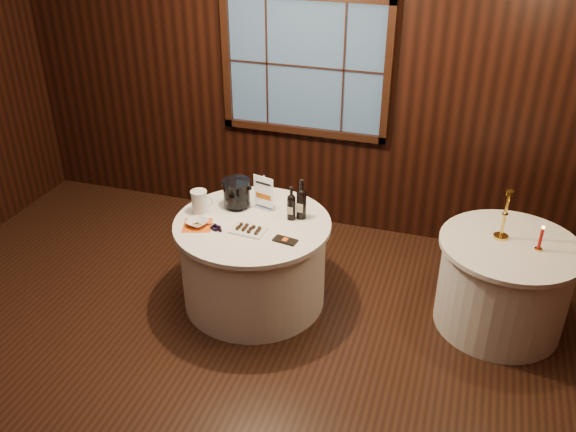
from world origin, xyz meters
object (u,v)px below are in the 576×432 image
(port_bottle_left, at_px, (291,205))
(grape_bunch, at_px, (218,227))
(ice_bucket, at_px, (237,193))
(main_table, at_px, (254,261))
(chocolate_plate, at_px, (248,230))
(brass_candlestick, at_px, (504,221))
(cracker_bowl, at_px, (197,223))
(chocolate_box, at_px, (285,240))
(port_bottle_right, at_px, (301,202))
(side_table, at_px, (503,284))
(sign_stand, at_px, (264,197))
(glass_pitcher, at_px, (200,202))
(red_candle, at_px, (540,240))

(port_bottle_left, relative_size, grape_bunch, 1.63)
(ice_bucket, bearing_deg, main_table, -43.96)
(chocolate_plate, height_order, grape_bunch, grape_bunch)
(main_table, distance_m, brass_candlestick, 2.02)
(chocolate_plate, xyz_separation_m, cracker_bowl, (-0.42, -0.04, 0.01))
(chocolate_box, xyz_separation_m, grape_bunch, (-0.57, 0.01, 0.01))
(chocolate_plate, bearing_deg, chocolate_box, -9.08)
(port_bottle_right, xyz_separation_m, ice_bucket, (-0.57, 0.02, -0.02))
(chocolate_plate, relative_size, grape_bunch, 1.59)
(side_table, bearing_deg, sign_stand, -178.50)
(side_table, xyz_separation_m, port_bottle_left, (-1.72, -0.15, 0.51))
(chocolate_plate, xyz_separation_m, brass_candlestick, (1.90, 0.51, 0.13))
(sign_stand, relative_size, chocolate_plate, 1.08)
(port_bottle_left, height_order, grape_bunch, port_bottle_left)
(main_table, height_order, brass_candlestick, brass_candlestick)
(port_bottle_left, relative_size, chocolate_plate, 1.02)
(side_table, height_order, chocolate_plate, chocolate_plate)
(ice_bucket, relative_size, chocolate_plate, 0.86)
(port_bottle_left, distance_m, chocolate_plate, 0.41)
(chocolate_plate, bearing_deg, side_table, 12.70)
(main_table, relative_size, grape_bunch, 7.20)
(main_table, relative_size, port_bottle_left, 4.41)
(sign_stand, bearing_deg, cracker_bowl, -119.17)
(port_bottle_right, xyz_separation_m, grape_bunch, (-0.58, -0.37, -0.13))
(chocolate_plate, bearing_deg, port_bottle_left, 47.96)
(cracker_bowl, bearing_deg, main_table, 25.07)
(cracker_bowl, bearing_deg, port_bottle_left, 25.96)
(sign_stand, xyz_separation_m, chocolate_box, (0.33, -0.45, -0.10))
(sign_stand, bearing_deg, chocolate_box, -39.14)
(sign_stand, distance_m, port_bottle_right, 0.35)
(sign_stand, relative_size, chocolate_box, 1.67)
(sign_stand, xyz_separation_m, glass_pitcher, (-0.49, -0.23, -0.01))
(red_candle, bearing_deg, cracker_bowl, -170.04)
(port_bottle_right, xyz_separation_m, chocolate_plate, (-0.33, -0.34, -0.13))
(main_table, bearing_deg, sign_stand, 86.16)
(chocolate_box, bearing_deg, glass_pitcher, 173.80)
(grape_bunch, relative_size, glass_pitcher, 0.91)
(chocolate_box, bearing_deg, side_table, 25.65)
(glass_pitcher, bearing_deg, side_table, -10.77)
(port_bottle_left, height_order, chocolate_plate, port_bottle_left)
(grape_bunch, relative_size, cracker_bowl, 1.07)
(chocolate_plate, bearing_deg, red_candle, 10.81)
(main_table, xyz_separation_m, sign_stand, (0.02, 0.25, 0.49))
(sign_stand, xyz_separation_m, chocolate_plate, (0.00, -0.39, -0.09))
(main_table, bearing_deg, chocolate_plate, -81.73)
(grape_bunch, distance_m, cracker_bowl, 0.18)
(port_bottle_left, height_order, glass_pitcher, port_bottle_left)
(main_table, xyz_separation_m, port_bottle_right, (0.36, 0.19, 0.53))
(red_candle, bearing_deg, port_bottle_left, -176.34)
(chocolate_box, distance_m, glass_pitcher, 0.85)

